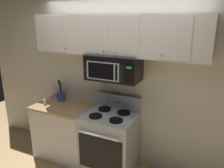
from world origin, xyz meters
TOP-DOWN VIEW (x-y plane):
  - back_wall at (0.00, 0.79)m, footprint 5.20×0.10m
  - stove_range at (0.00, 0.42)m, footprint 0.76×0.69m
  - over_range_microwave at (-0.00, 0.54)m, footprint 0.76×0.43m
  - upper_cabinets at (-0.00, 0.57)m, footprint 2.50×0.36m
  - counter_segment at (-0.84, 0.43)m, footprint 0.93×0.65m
  - utensil_crock_blue at (-1.01, 0.60)m, footprint 0.13×0.13m
  - salt_shaker at (-1.12, 0.32)m, footprint 0.05×0.05m

SIDE VIEW (x-z plane):
  - counter_segment at x=-0.84m, z-range 0.00..0.90m
  - stove_range at x=0.00m, z-range -0.09..1.03m
  - salt_shaker at x=-1.12m, z-range 0.90..0.99m
  - utensil_crock_blue at x=-1.01m, z-range 0.80..1.19m
  - back_wall at x=0.00m, z-range 0.00..2.70m
  - over_range_microwave at x=0.00m, z-range 1.40..1.75m
  - upper_cabinets at x=0.00m, z-range 1.75..2.30m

